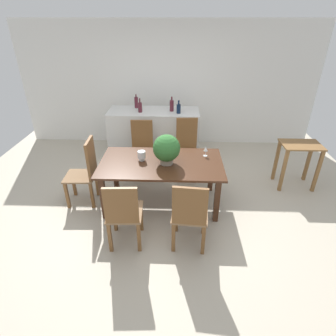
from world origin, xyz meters
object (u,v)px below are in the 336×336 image
Objects in this scene: chair_far_right at (187,146)px; crystal_vase_center_near at (160,147)px; flower_centerpiece at (167,149)px; side_table at (299,156)px; chair_near_right at (190,213)px; wine_glass at (206,149)px; dining_table at (161,168)px; crystal_vase_left at (142,155)px; wine_bottle_tall at (172,106)px; wine_bottle_amber at (136,102)px; wine_bottle_clear at (179,108)px; chair_head_end at (86,170)px; wine_bottle_green at (140,107)px; kitchen_counter at (154,134)px; chair_far_left at (142,146)px; chair_near_left at (123,213)px.

crystal_vase_center_near is (-0.44, -0.67, 0.27)m from chair_far_right.
side_table is (2.19, 0.65, -0.39)m from flower_centerpiece.
wine_glass is (0.27, 1.18, 0.30)m from chair_near_right.
dining_table is 12.16× the size of crystal_vase_left.
wine_bottle_tall is (-0.56, 1.43, 0.26)m from wine_glass.
chair_far_right is at bearing 56.83° from crystal_vase_center_near.
chair_near_right is at bearing -139.94° from side_table.
wine_bottle_amber is at bearing 108.17° from dining_table.
wine_bottle_amber is 0.91m from wine_bottle_clear.
crystal_vase_center_near reaches higher than dining_table.
wine_bottle_amber is (0.54, 1.84, 0.53)m from chair_head_end.
wine_bottle_green is (-0.20, 1.52, 0.27)m from crystal_vase_left.
dining_table is at bearing -93.78° from wine_bottle_tall.
kitchen_counter is at bearing 179.18° from wine_bottle_tall.
chair_far_left reaches higher than dining_table.
wine_bottle_clear is 0.74m from wine_bottle_green.
chair_near_left is 1.63m from wine_glass.
kitchen_counter is 6.40× the size of wine_bottle_tall.
chair_head_end is at bearing -132.47° from wine_bottle_clear.
wine_bottle_amber is 0.34× the size of side_table.
flower_centerpiece reaches higher than crystal_vase_center_near.
wine_glass is (1.81, 0.23, 0.27)m from chair_head_end.
chair_far_right is at bearing -34.20° from wine_bottle_green.
chair_head_end is at bearing -26.75° from chair_near_right.
kitchen_counter is (-0.65, 2.61, -0.05)m from chair_near_right.
chair_near_left is at bearing -101.10° from wine_bottle_tall.
wine_bottle_clear is at bearing 70.05° from crystal_vase_left.
chair_far_right is at bearing -47.55° from kitchen_counter.
kitchen_counter is 2.72m from side_table.
crystal_vase_left is 0.56× the size of wine_bottle_green.
crystal_vase_left is at bearing -82.34° from wine_bottle_green.
chair_head_end is 3.82× the size of wine_bottle_tall.
chair_far_left is 1.04× the size of chair_near_left.
chair_far_left is at bearing 119.19° from crystal_vase_center_near.
kitchen_counter is 6.64× the size of wine_bottle_amber.
wine_bottle_amber reaches higher than kitchen_counter.
flower_centerpiece reaches higher than side_table.
wine_bottle_tall is (0.52, 0.70, 0.55)m from chair_far_left.
chair_far_right reaches higher than wine_glass.
wine_bottle_amber is at bearing 99.92° from crystal_vase_left.
chair_far_left is 2.08m from chair_near_right.
wine_bottle_green reaches higher than wine_bottle_clear.
crystal_vase_center_near is at bearing -65.63° from chair_near_right.
wine_bottle_tall is at bearing 154.36° from side_table.
chair_head_end reaches higher than chair_near_right.
wine_bottle_amber reaches higher than wine_bottle_clear.
wine_bottle_green is 2.97m from side_table.
chair_head_end is at bearing 179.74° from dining_table.
side_table is (2.88, -1.23, -0.53)m from wine_bottle_amber.
wine_bottle_tall is 0.19m from wine_bottle_clear.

